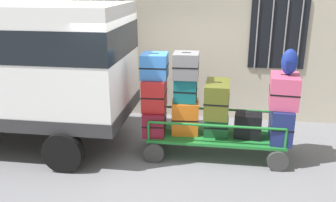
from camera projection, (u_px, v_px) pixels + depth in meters
ground_plane at (163, 153)px, 6.81m from camera, size 40.00×40.00×0.00m
building_wall at (178, 9)px, 8.09m from camera, size 12.00×0.37×5.00m
van at (2, 60)px, 6.82m from camera, size 4.82×2.14×2.72m
luggage_cart at (215, 137)px, 6.67m from camera, size 2.50×1.02×0.41m
cart_railing at (216, 119)px, 6.56m from camera, size 2.40×0.89×0.36m
suitcase_left_bottom at (155, 120)px, 6.73m from camera, size 0.46×0.83×0.45m
suitcase_left_middle at (154, 93)px, 6.57m from camera, size 0.46×0.66×0.57m
suitcase_left_top at (154, 66)px, 6.44m from camera, size 0.50×0.52×0.45m
suitcase_midleft_bottom at (185, 117)px, 6.64m from camera, size 0.52×0.48×0.61m
suitcase_midleft_middle at (185, 90)px, 6.45m from camera, size 0.41×0.30×0.44m
suitcase_midleft_top at (186, 65)px, 6.35m from camera, size 0.46×0.49×0.46m
suitcase_center_bottom at (216, 125)px, 6.58m from camera, size 0.45×0.39×0.39m
suitcase_center_middle at (217, 99)px, 6.42m from camera, size 0.45×0.78×0.61m
suitcase_midright_bottom at (248, 125)px, 6.47m from camera, size 0.51×0.40×0.45m
suitcase_right_bottom at (281, 123)px, 6.37m from camera, size 0.42×0.81×0.61m
suitcase_right_middle at (284, 90)px, 6.21m from camera, size 0.54×0.71×0.56m
backpack at (290, 62)px, 6.04m from camera, size 0.27×0.22×0.44m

